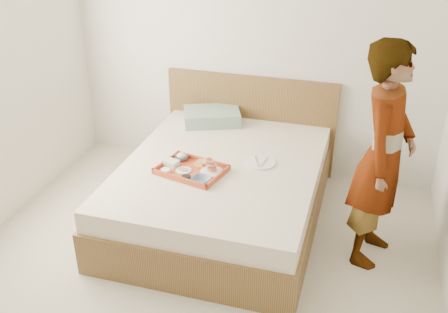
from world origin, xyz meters
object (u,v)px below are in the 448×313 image
tray (191,169)px  dinner_plate (261,163)px  bed (222,191)px  person (383,157)px

tray → dinner_plate: (0.49, 0.30, -0.02)m
bed → person: (1.23, -0.13, 0.58)m
bed → dinner_plate: size_ratio=8.13×
dinner_plate → person: (0.93, -0.22, 0.31)m
bed → tray: size_ratio=3.97×
tray → bed: bearing=61.3°
person → bed: bearing=97.3°
dinner_plate → person: size_ratio=0.15×
bed → person: bearing=-6.1°
bed → dinner_plate: dinner_plate is taller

